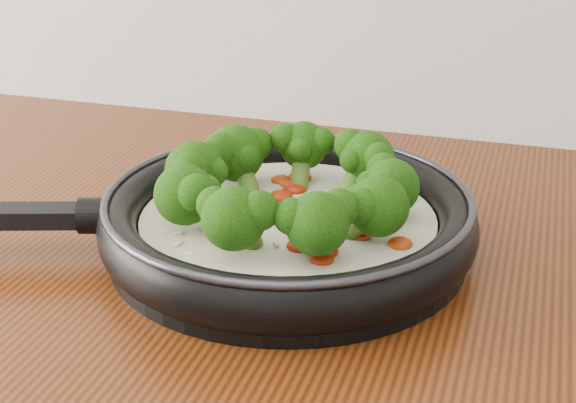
% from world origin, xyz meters
% --- Properties ---
extents(skillet, '(0.57, 0.43, 0.10)m').
position_xyz_m(skillet, '(-0.00, 1.12, 0.94)').
color(skillet, black).
rests_on(skillet, counter).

